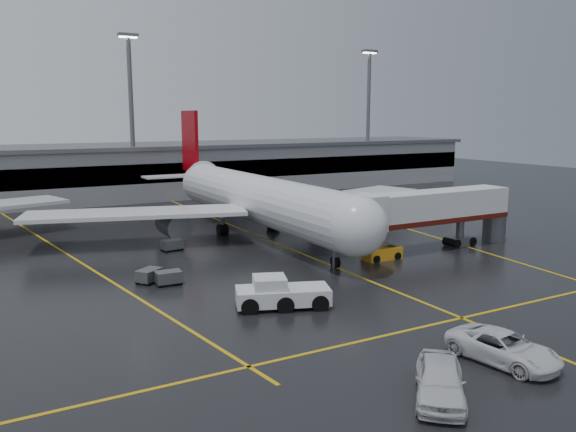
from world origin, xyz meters
TOP-DOWN VIEW (x-y plane):
  - ground at (0.00, 0.00)m, footprint 220.00×220.00m
  - apron_line_centre at (0.00, 0.00)m, footprint 0.25×90.00m
  - apron_line_stop at (0.00, -22.00)m, footprint 60.00×0.25m
  - apron_line_left at (-20.00, 10.00)m, footprint 9.99×69.35m
  - apron_line_right at (18.00, 10.00)m, footprint 7.57×69.64m
  - terminal at (0.00, 47.93)m, footprint 122.00×19.00m
  - light_mast_mid at (-5.00, 42.00)m, footprint 3.00×1.20m
  - light_mast_right at (40.00, 42.00)m, footprint 3.00×1.20m
  - main_airliner at (0.00, 9.70)m, footprint 48.80×45.60m
  - jet_bridge at (11.87, -6.00)m, footprint 19.90×3.40m
  - pushback_tractor at (-9.41, -14.19)m, footprint 6.97×4.70m
  - belt_loader at (5.39, -6.72)m, footprint 3.75×1.81m
  - service_van_a at (-3.27, -28.16)m, footprint 3.74×6.50m
  - service_van_d at (-9.17, -29.54)m, footprint 5.35×5.64m
  - baggage_cart_a at (-14.54, -5.12)m, footprint 2.07×1.41m
  - baggage_cart_b at (-15.71, -3.76)m, footprint 2.38×2.22m
  - baggage_cart_c at (-10.60, 6.22)m, footprint 2.17×1.58m

SIDE VIEW (x-z plane):
  - ground at x=0.00m, z-range 0.00..0.00m
  - apron_line_centre at x=0.00m, z-range 0.00..0.02m
  - apron_line_stop at x=0.00m, z-range 0.00..0.02m
  - apron_line_left at x=-20.00m, z-range 0.00..0.02m
  - apron_line_right at x=18.00m, z-range 0.00..0.02m
  - belt_loader at x=5.39m, z-range -0.60..1.76m
  - baggage_cart_a at x=-14.54m, z-range 0.07..1.19m
  - baggage_cart_b at x=-15.71m, z-range 0.07..1.19m
  - baggage_cart_c at x=-10.60m, z-range 0.07..1.19m
  - service_van_a at x=-3.27m, z-range 0.00..1.70m
  - pushback_tractor at x=-9.41m, z-range -0.24..2.08m
  - service_van_d at x=-9.17m, z-range 0.00..1.89m
  - jet_bridge at x=11.87m, z-range 0.91..6.96m
  - main_airliner at x=0.00m, z-range -2.84..11.26m
  - terminal at x=0.00m, z-range 0.02..8.62m
  - light_mast_mid at x=-5.00m, z-range 1.75..27.20m
  - light_mast_right at x=40.00m, z-range 1.75..27.20m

